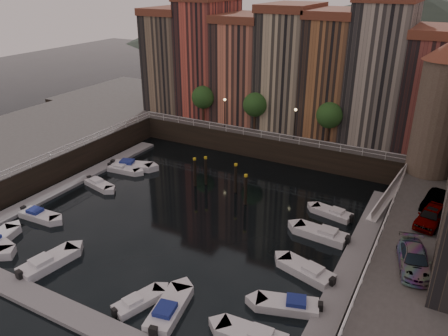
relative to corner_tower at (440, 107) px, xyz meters
The scene contains 27 objects.
ground 26.72m from the corner_tower, 144.06° to the right, with size 200.00×200.00×0.00m, color black.
quay_far 24.65m from the corner_tower, 150.10° to the left, with size 80.00×20.00×3.00m, color black.
dock_left 40.63m from the corner_tower, 156.82° to the right, with size 2.00×28.00×0.35m, color gray.
dock_right 18.84m from the corner_tower, 103.78° to the right, with size 2.00×28.00×0.35m, color gray.
dock_near 38.63m from the corner_tower, 122.41° to the right, with size 30.00×2.00×0.35m, color gray.
mountains 97.26m from the corner_tower, 100.84° to the left, with size 145.00×100.00×18.00m.
far_terrace 18.98m from the corner_tower, 151.66° to the left, with size 48.70×10.30×17.50m.
corner_tower is the anchor object (origin of this frame).
promenade_trees 21.95m from the corner_tower, behind, with size 21.20×3.20×5.20m.
street_lamps 21.60m from the corner_tower, behind, with size 10.36×0.36×4.18m.
railings 23.10m from the corner_tower, 154.32° to the right, with size 36.08×34.04×0.52m.
gangway 9.86m from the corner_tower, 122.80° to the right, with size 2.78×8.32×3.73m.
mooring_pilings 23.76m from the corner_tower, 155.31° to the right, with size 7.37×2.51×3.78m.
boat_left_1 41.52m from the corner_tower, 145.07° to the right, with size 4.55×1.85×1.04m.
boat_left_2 37.39m from the corner_tower, 155.56° to the right, with size 4.30×2.36×0.96m.
boat_left_3 36.13m from the corner_tower, 162.81° to the right, with size 4.41×1.95×1.00m.
boat_left_4 35.51m from the corner_tower, 164.57° to the right, with size 5.40×3.39×1.21m.
boat_right_1 26.21m from the corner_tower, 105.65° to the right, with size 4.86×2.99×1.09m.
boat_right_2 22.38m from the corner_tower, 109.38° to the right, with size 5.06×3.03×1.13m.
boat_right_3 17.85m from the corner_tower, 119.07° to the right, with size 5.22×2.29×1.18m.
boat_right_4 15.10m from the corner_tower, 130.91° to the right, with size 4.40×2.30×0.98m.
boat_near_1 39.61m from the corner_tower, 132.68° to the right, with size 2.59×5.34×1.20m.
boat_near_2 34.21m from the corner_tower, 120.16° to the right, with size 2.64×4.17×0.94m.
boat_near_3 32.79m from the corner_tower, 116.41° to the right, with size 2.76×5.30×1.19m.
car_a 13.21m from the corner_tower, 83.84° to the right, with size 1.81×4.49×1.53m, color gray.
car_b 10.43m from the corner_tower, 80.47° to the right, with size 1.48×4.25×1.40m, color gray.
car_c 19.70m from the corner_tower, 87.57° to the right, with size 2.03×5.01×1.45m, color gray.
Camera 1 is at (21.18, -33.00, 22.25)m, focal length 35.00 mm.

